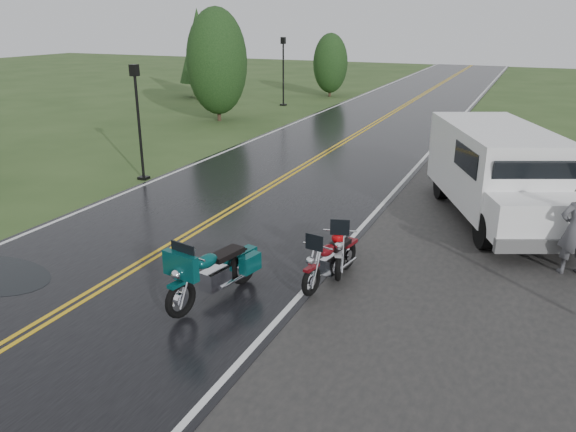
{
  "coord_description": "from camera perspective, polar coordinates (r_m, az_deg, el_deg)",
  "views": [
    {
      "loc": [
        7.57,
        -8.77,
        5.18
      ],
      "look_at": [
        2.8,
        2.0,
        1.0
      ],
      "focal_mm": 35.0,
      "sensor_mm": 36.0,
      "label": 1
    }
  ],
  "objects": [
    {
      "name": "ground",
      "position": [
        12.69,
        -15.47,
        -5.31
      ],
      "size": [
        120.0,
        120.0,
        0.0
      ],
      "primitive_type": "plane",
      "color": "#2D471E",
      "rests_on": "ground"
    },
    {
      "name": "road",
      "position": [
        20.89,
        1.88,
        5.22
      ],
      "size": [
        8.0,
        100.0,
        0.04
      ],
      "primitive_type": "cube",
      "color": "black",
      "rests_on": "ground"
    },
    {
      "name": "motorcycle_red",
      "position": [
        10.83,
        2.38,
        -5.44
      ],
      "size": [
        1.08,
        2.16,
        1.22
      ],
      "primitive_type": null,
      "rotation": [
        0.0,
        0.0,
        -0.16
      ],
      "color": "#5D0A10",
      "rests_on": "ground"
    },
    {
      "name": "motorcycle_teal",
      "position": [
        10.2,
        -10.95,
        -6.88
      ],
      "size": [
        1.33,
        2.51,
        1.41
      ],
      "primitive_type": null,
      "rotation": [
        0.0,
        0.0,
        -0.2
      ],
      "color": "#053E3E",
      "rests_on": "ground"
    },
    {
      "name": "motorcycle_silver",
      "position": [
        11.47,
        5.18,
        -3.89
      ],
      "size": [
        1.33,
        2.29,
        1.27
      ],
      "primitive_type": null,
      "rotation": [
        0.0,
        0.0,
        0.27
      ],
      "color": "#989B9F",
      "rests_on": "ground"
    },
    {
      "name": "van_white",
      "position": [
        13.67,
        19.72,
        1.67
      ],
      "size": [
        4.77,
        6.8,
        2.5
      ],
      "primitive_type": null,
      "rotation": [
        0.0,
        0.0,
        0.42
      ],
      "color": "white",
      "rests_on": "ground"
    },
    {
      "name": "person_at_van",
      "position": [
        13.13,
        27.2,
        -1.33
      ],
      "size": [
        0.85,
        0.72,
        1.98
      ],
      "primitive_type": "imported",
      "rotation": [
        0.0,
        0.0,
        3.55
      ],
      "color": "#4E4E53",
      "rests_on": "ground"
    },
    {
      "name": "lamp_post_near_left",
      "position": [
        19.27,
        -14.91,
        9.12
      ],
      "size": [
        0.33,
        0.33,
        3.82
      ],
      "primitive_type": null,
      "color": "black",
      "rests_on": "ground"
    },
    {
      "name": "lamp_post_far_left",
      "position": [
        35.34,
        -0.48,
        14.46
      ],
      "size": [
        0.35,
        0.35,
        4.11
      ],
      "primitive_type": null,
      "color": "black",
      "rests_on": "ground"
    },
    {
      "name": "tree_left_mid",
      "position": [
        30.15,
        -7.18,
        14.19
      ],
      "size": [
        3.13,
        3.13,
        4.9
      ],
      "primitive_type": null,
      "color": "#1E3D19",
      "rests_on": "ground"
    },
    {
      "name": "tree_left_far",
      "position": [
        39.68,
        4.31,
        14.6
      ],
      "size": [
        2.34,
        2.34,
        3.61
      ],
      "primitive_type": null,
      "color": "#1E3D19",
      "rests_on": "ground"
    },
    {
      "name": "pine_left_far",
      "position": [
        39.78,
        -9.06,
        15.9
      ],
      "size": [
        2.71,
        2.71,
        5.64
      ],
      "primitive_type": null,
      "color": "#1E3D19",
      "rests_on": "ground"
    }
  ]
}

